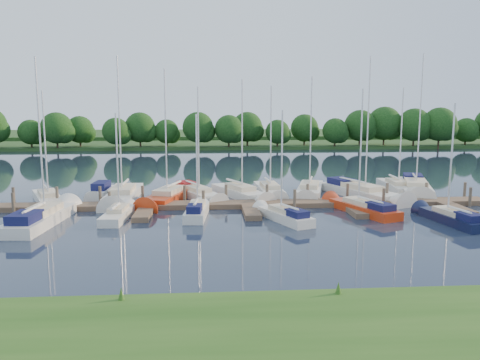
{
  "coord_description": "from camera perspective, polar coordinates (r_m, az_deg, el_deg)",
  "views": [
    {
      "loc": [
        -3.21,
        -29.17,
        7.91
      ],
      "look_at": [
        -0.64,
        8.0,
        2.2
      ],
      "focal_mm": 35.0,
      "sensor_mm": 36.0,
      "label": 1
    }
  ],
  "objects": [
    {
      "name": "ground",
      "position": [
        30.39,
        2.27,
        -6.38
      ],
      "size": [
        260.0,
        260.0,
        0.0
      ],
      "primitive_type": "plane",
      "color": "#1A2335",
      "rests_on": "ground"
    },
    {
      "name": "near_bank",
      "position": [
        15.57,
        9.08,
        -20.87
      ],
      "size": [
        90.0,
        10.0,
        0.5
      ],
      "primitive_type": "cube",
      "color": "#234D16",
      "rests_on": "ground"
    },
    {
      "name": "dock",
      "position": [
        37.42,
        1.06,
        -3.18
      ],
      "size": [
        40.0,
        6.0,
        0.4
      ],
      "color": "brown",
      "rests_on": "ground"
    },
    {
      "name": "mooring_pilings",
      "position": [
        38.44,
        0.91,
        -2.25
      ],
      "size": [
        38.24,
        2.84,
        2.0
      ],
      "color": "#473D33",
      "rests_on": "ground"
    },
    {
      "name": "far_shore",
      "position": [
        104.5,
        -2.18,
        4.53
      ],
      "size": [
        180.0,
        30.0,
        0.6
      ],
      "primitive_type": "cube",
      "color": "#24471B",
      "rests_on": "ground"
    },
    {
      "name": "distant_hill",
      "position": [
        129.41,
        -2.53,
        5.51
      ],
      "size": [
        220.0,
        40.0,
        1.4
      ],
      "primitive_type": "cube",
      "color": "#2B4A20",
      "rests_on": "ground"
    },
    {
      "name": "treeline",
      "position": [
        91.31,
        -1.71,
        6.35
      ],
      "size": [
        146.44,
        10.46,
        8.28
      ],
      "color": "#38281C",
      "rests_on": "ground"
    },
    {
      "name": "sailboat_n_0",
      "position": [
        42.79,
        -22.34,
        -2.23
      ],
      "size": [
        4.44,
        7.45,
        9.72
      ],
      "rotation": [
        0.0,
        0.0,
        3.58
      ],
      "color": "silver",
      "rests_on": "ground"
    },
    {
      "name": "motorboat",
      "position": [
        44.65,
        -16.6,
        -1.43
      ],
      "size": [
        1.7,
        5.37,
        1.54
      ],
      "rotation": [
        0.0,
        0.0,
        3.1
      ],
      "color": "silver",
      "rests_on": "ground"
    },
    {
      "name": "sailboat_n_2",
      "position": [
        42.03,
        -14.1,
        -2.02
      ],
      "size": [
        2.5,
        10.02,
        12.68
      ],
      "rotation": [
        0.0,
        0.0,
        3.16
      ],
      "color": "silver",
      "rests_on": "ground"
    },
    {
      "name": "sailboat_n_3",
      "position": [
        40.72,
        -8.71,
        -2.19
      ],
      "size": [
        4.44,
        9.13,
        11.58
      ],
      "rotation": [
        0.0,
        0.0,
        2.83
      ],
      "color": "#B22E10",
      "rests_on": "ground"
    },
    {
      "name": "sailboat_n_4",
      "position": [
        42.03,
        -5.24,
        -1.73
      ],
      "size": [
        4.82,
        7.73,
        10.16
      ],
      "rotation": [
        0.0,
        0.0,
        3.61
      ],
      "color": "silver",
      "rests_on": "ground"
    },
    {
      "name": "sailboat_n_5",
      "position": [
        42.16,
        0.09,
        -1.72
      ],
      "size": [
        4.95,
        8.26,
        10.81
      ],
      "rotation": [
        0.0,
        0.0,
        3.58
      ],
      "color": "silver",
      "rests_on": "ground"
    },
    {
      "name": "sailboat_n_6",
      "position": [
        43.51,
        3.65,
        -1.42
      ],
      "size": [
        2.24,
        8.11,
        10.3
      ],
      "rotation": [
        0.0,
        0.0,
        3.19
      ],
      "color": "silver",
      "rests_on": "ground"
    },
    {
      "name": "sailboat_n_7",
      "position": [
        44.03,
        8.48,
        -1.37
      ],
      "size": [
        4.06,
        8.83,
        11.12
      ],
      "rotation": [
        0.0,
        0.0,
        2.86
      ],
      "color": "silver",
      "rests_on": "ground"
    },
    {
      "name": "sailboat_n_8",
      "position": [
        43.65,
        14.6,
        -1.57
      ],
      "size": [
        5.48,
        10.04,
        12.81
      ],
      "rotation": [
        0.0,
        0.0,
        3.53
      ],
      "color": "silver",
      "rests_on": "ground"
    },
    {
      "name": "sailboat_n_9",
      "position": [
        47.98,
        18.65,
        -0.91
      ],
      "size": [
        2.3,
        8.07,
        10.23
      ],
      "rotation": [
        0.0,
        0.0,
        3.08
      ],
      "color": "silver",
      "rests_on": "ground"
    },
    {
      "name": "sailboat_n_10",
      "position": [
        47.91,
        20.6,
        -0.96
      ],
      "size": [
        5.33,
        10.59,
        13.35
      ],
      "rotation": [
        0.0,
        0.0,
        2.81
      ],
      "color": "silver",
      "rests_on": "ground"
    },
    {
      "name": "sailboat_s_0",
      "position": [
        35.27,
        -22.96,
        -4.39
      ],
      "size": [
        2.82,
        9.33,
        11.81
      ],
      "rotation": [
        0.0,
        0.0,
        -0.08
      ],
      "color": "silver",
      "rests_on": "ground"
    },
    {
      "name": "sailboat_s_1",
      "position": [
        35.11,
        -14.57,
        -4.14
      ],
      "size": [
        1.8,
        6.15,
        7.91
      ],
      "rotation": [
        0.0,
        0.0,
        -0.07
      ],
      "color": "silver",
      "rests_on": "ground"
    },
    {
      "name": "sailboat_s_2",
      "position": [
        34.8,
        -5.27,
        -3.91
      ],
      "size": [
        1.86,
        6.03,
        7.9
      ],
      "rotation": [
        0.0,
        0.0,
        -0.09
      ],
      "color": "silver",
      "rests_on": "ground"
    },
    {
      "name": "sailboat_s_3",
      "position": [
        33.55,
        5.36,
        -4.41
      ],
      "size": [
        3.48,
        6.18,
        8.13
      ],
      "rotation": [
        0.0,
        0.0,
        0.4
      ],
      "color": "silver",
      "rests_on": "ground"
    },
    {
      "name": "sailboat_s_4",
      "position": [
        37.09,
        14.61,
        -3.39
      ],
      "size": [
        3.99,
        7.58,
        9.73
      ],
      "rotation": [
        0.0,
        0.0,
        0.36
      ],
      "color": "#B22E10",
      "rests_on": "ground"
    },
    {
      "name": "sailboat_s_5",
      "position": [
        35.85,
        24.31,
        -4.31
      ],
      "size": [
        2.44,
        6.78,
        8.62
      ],
      "rotation": [
        0.0,
        0.0,
        0.15
      ],
      "color": "black",
      "rests_on": "ground"
    }
  ]
}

